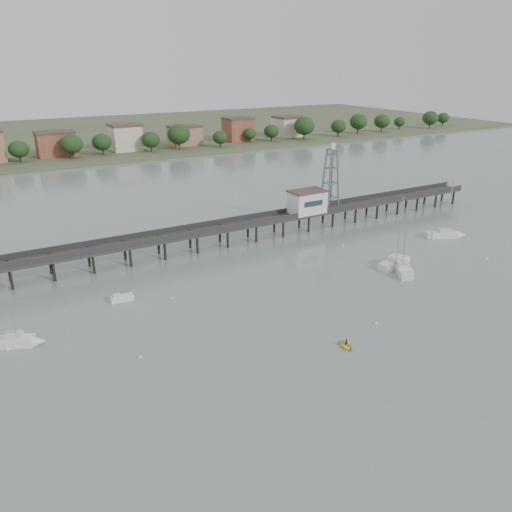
{
  "coord_description": "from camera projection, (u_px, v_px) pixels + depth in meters",
  "views": [
    {
      "loc": [
        -40.55,
        -30.84,
        37.03
      ],
      "look_at": [
        1.13,
        42.0,
        4.0
      ],
      "focal_mm": 35.0,
      "sensor_mm": 36.0,
      "label": 1
    }
  ],
  "objects": [
    {
      "name": "pier",
      "position": [
        209.0,
        231.0,
        104.28
      ],
      "size": [
        150.0,
        5.0,
        5.5
      ],
      "color": "#2D2823",
      "rests_on": "ground"
    },
    {
      "name": "sailboat_e",
      "position": [
        449.0,
        235.0,
        111.58
      ],
      "size": [
        8.36,
        5.81,
        13.5
      ],
      "rotation": [
        0.0,
        0.0,
        -0.47
      ],
      "color": "white",
      "rests_on": "ground"
    },
    {
      "name": "sailboat_d",
      "position": [
        399.0,
        261.0,
        96.98
      ],
      "size": [
        9.07,
        4.49,
        14.36
      ],
      "rotation": [
        0.0,
        0.0,
        0.23
      ],
      "color": "white",
      "rests_on": "ground"
    },
    {
      "name": "white_tender",
      "position": [
        121.0,
        298.0,
        82.17
      ],
      "size": [
        3.75,
        1.82,
        1.41
      ],
      "rotation": [
        0.0,
        0.0,
        -0.09
      ],
      "color": "white",
      "rests_on": "ground"
    },
    {
      "name": "pier_building",
      "position": [
        307.0,
        202.0,
        114.78
      ],
      "size": [
        8.4,
        5.4,
        5.3
      ],
      "color": "silver",
      "rests_on": "ground"
    },
    {
      "name": "yellow_dinghy",
      "position": [
        346.0,
        347.0,
        68.99
      ],
      "size": [
        1.99,
        0.7,
        2.73
      ],
      "primitive_type": "imported",
      "rotation": [
        0.0,
        0.0,
        -0.07
      ],
      "color": "yellow",
      "rests_on": "ground"
    },
    {
      "name": "mooring_buoys",
      "position": [
        275.0,
        298.0,
        83.13
      ],
      "size": [
        86.7,
        29.53,
        0.39
      ],
      "color": "beige",
      "rests_on": "ground"
    },
    {
      "name": "sailboat_b",
      "position": [
        22.0,
        341.0,
        69.22
      ],
      "size": [
        6.89,
        4.39,
        11.16
      ],
      "rotation": [
        0.0,
        0.0,
        -0.4
      ],
      "color": "white",
      "rests_on": "ground"
    },
    {
      "name": "dinghy_occupant",
      "position": [
        346.0,
        347.0,
        68.99
      ],
      "size": [
        0.53,
        1.14,
        0.26
      ],
      "primitive_type": "imported",
      "rotation": [
        0.0,
        0.0,
        3.02
      ],
      "color": "black",
      "rests_on": "ground"
    },
    {
      "name": "sailboat_c",
      "position": [
        401.0,
        265.0,
        94.82
      ],
      "size": [
        6.88,
        8.9,
        14.59
      ],
      "rotation": [
        0.0,
        0.0,
        1.02
      ],
      "color": "white",
      "rests_on": "ground"
    },
    {
      "name": "lattice_tower",
      "position": [
        331.0,
        179.0,
        116.16
      ],
      "size": [
        3.2,
        3.2,
        15.5
      ],
      "color": "slate",
      "rests_on": "ground"
    },
    {
      "name": "ground_plane",
      "position": [
        429.0,
        406.0,
        57.21
      ],
      "size": [
        500.0,
        500.0,
        0.0
      ],
      "primitive_type": "plane",
      "color": "gray",
      "rests_on": "ground"
    },
    {
      "name": "far_shore",
      "position": [
        60.0,
        137.0,
        250.51
      ],
      "size": [
        500.0,
        170.0,
        10.4
      ],
      "color": "#475133",
      "rests_on": "ground"
    }
  ]
}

